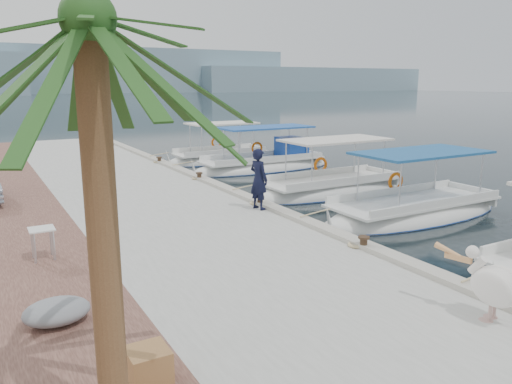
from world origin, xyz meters
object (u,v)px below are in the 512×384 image
Objects in this scene: fishing_caique_e at (220,160)px; pelican at (493,284)px; fishing_caique_b at (414,214)px; fishing_caique_d at (264,166)px; fishing_caique_c at (331,190)px; fisherman at (259,179)px; date_palm at (88,23)px.

fishing_caique_e is 21.13m from pelican.
fishing_caique_d is at bearing 88.02° from fishing_caique_b.
fisherman is (-4.80, -2.42, 1.35)m from fishing_caique_c.
fishing_caique_e is at bearing 104.74° from fishing_caique_d.
pelican is at bearing -128.56° from fishing_caique_b.
fishing_caique_c is 12.12m from pelican.
fisherman is (0.33, 8.50, 0.34)m from pelican.
fisherman is (-4.94, 1.89, 1.35)m from fishing_caique_b.
fishing_caique_b is at bearing -88.15° from fishing_caique_c.
fishing_caique_d is (0.50, 6.22, 0.06)m from fishing_caique_c.
date_palm is (-6.28, 0.37, 3.90)m from pelican.
pelican is at bearing 164.81° from fisherman.
date_palm reaches higher than fishing_caique_d.
fisherman is (-4.41, -12.07, 1.34)m from fishing_caique_e.
fisherman is at bearing 50.90° from date_palm.
fishing_caique_b is 5.46m from fisherman.
fishing_caique_b is 0.94× the size of fishing_caique_d.
fishing_caique_c is (-0.14, 4.31, 0.00)m from fishing_caique_b.
fisherman is 0.35× the size of date_palm.
date_palm is (-11.01, -20.20, 4.90)m from fishing_caique_e.
date_palm is at bearing -118.60° from fishing_caique_e.
date_palm is (-11.91, -16.77, 4.84)m from fishing_caique_d.
fishing_caique_d is 1.47× the size of date_palm.
fishing_caique_d is 5.07× the size of pelican.
date_palm reaches higher than pelican.
fishing_caique_b is 4.75× the size of pelican.
fishing_caique_b is at bearing 51.44° from pelican.
fishing_caique_e is 4.07× the size of pelican.
date_palm reaches higher than fishing_caique_b.
fishing_caique_c is 9.65m from fishing_caique_e.
date_palm is at bearing 127.94° from fisherman.
fishing_caique_b reaches higher than pelican.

